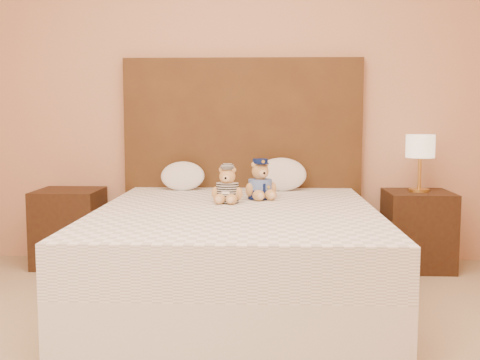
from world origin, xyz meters
The scene contains 9 objects.
bed centered at (0.00, 1.20, 0.28)m, with size 1.60×2.00×0.55m.
headboard centered at (0.00, 2.21, 0.75)m, with size 1.75×0.08×1.50m, color #4E3317.
nightstand_left centered at (-1.25, 2.00, 0.28)m, with size 0.45×0.45×0.55m, color #342010.
nightstand_right centered at (1.25, 2.00, 0.28)m, with size 0.45×0.45×0.55m, color #342010.
lamp centered at (1.25, 2.00, 0.85)m, with size 0.20×0.20×0.40m.
teddy_police centered at (0.13, 1.58, 0.68)m, with size 0.22×0.21×0.26m, color #C4844C, non-canonical shape.
teddy_prisoner centered at (-0.07, 1.41, 0.66)m, with size 0.20×0.19×0.23m, color #C4844C, non-canonical shape.
pillow_left centered at (-0.42, 2.03, 0.66)m, with size 0.31×0.20×0.22m, color white.
pillow_right centered at (0.28, 2.03, 0.68)m, with size 0.36×0.23×0.25m, color white.
Camera 1 is at (0.16, -2.24, 1.09)m, focal length 45.00 mm.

